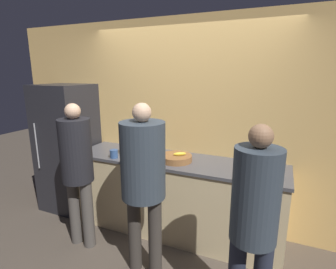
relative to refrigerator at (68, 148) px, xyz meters
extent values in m
plane|color=#4C4238|center=(1.66, -0.38, -0.89)|extent=(14.00, 14.00, 0.00)
cube|color=#E0B266|center=(1.66, 0.35, 0.41)|extent=(5.20, 0.06, 2.60)
cube|color=beige|center=(1.66, 0.01, -0.44)|extent=(2.51, 0.68, 0.91)
cube|color=#4C4C51|center=(1.66, 0.01, 0.03)|extent=(2.54, 0.71, 0.03)
cube|color=#232328|center=(0.00, 0.00, 0.00)|extent=(0.69, 0.66, 1.79)
cylinder|color=#99999E|center=(-0.21, -0.35, 0.09)|extent=(0.02, 0.02, 0.63)
cylinder|color=#4C4742|center=(0.68, -0.67, -0.50)|extent=(0.13, 0.13, 0.79)
cylinder|color=#4C4742|center=(0.87, -0.67, -0.50)|extent=(0.13, 0.13, 0.79)
cylinder|color=black|center=(0.77, -0.67, 0.24)|extent=(0.34, 0.34, 0.69)
sphere|color=#DBAD89|center=(0.77, -0.67, 0.66)|extent=(0.16, 0.16, 0.16)
cylinder|color=#38332D|center=(1.53, -0.76, -0.49)|extent=(0.13, 0.13, 0.81)
cylinder|color=#38332D|center=(1.76, -0.76, -0.49)|extent=(0.13, 0.13, 0.81)
cylinder|color=#333D47|center=(1.64, -0.76, 0.28)|extent=(0.41, 0.41, 0.71)
sphere|color=#DBAD89|center=(1.64, -0.76, 0.72)|extent=(0.17, 0.17, 0.17)
cylinder|color=#333D47|center=(2.65, -0.97, 0.23)|extent=(0.33, 0.33, 0.68)
sphere|color=#936B4C|center=(2.65, -0.97, 0.65)|extent=(0.16, 0.16, 0.16)
cylinder|color=brown|center=(1.69, -0.06, 0.09)|extent=(0.37, 0.37, 0.07)
ellipsoid|color=yellow|center=(1.74, -0.06, 0.14)|extent=(0.15, 0.12, 0.04)
cylinder|color=#ADA393|center=(2.74, 0.14, 0.11)|extent=(0.10, 0.10, 0.11)
cylinder|color=#99754C|center=(2.73, 0.14, 0.20)|extent=(0.01, 0.05, 0.21)
cylinder|color=#99754C|center=(2.75, 0.15, 0.20)|extent=(0.03, 0.04, 0.21)
cylinder|color=#99754C|center=(2.74, 0.13, 0.20)|extent=(0.05, 0.01, 0.21)
cylinder|color=silver|center=(1.00, -0.09, 0.14)|extent=(0.08, 0.08, 0.17)
cylinder|color=silver|center=(1.00, -0.09, 0.25)|extent=(0.03, 0.03, 0.05)
cylinder|color=black|center=(1.00, -0.09, 0.28)|extent=(0.04, 0.04, 0.02)
cylinder|color=#335184|center=(0.96, -0.25, 0.10)|extent=(0.10, 0.10, 0.10)
camera|label=1|loc=(2.75, -2.74, 1.06)|focal=28.00mm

